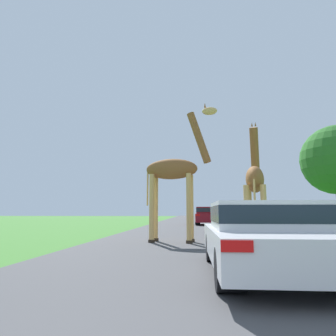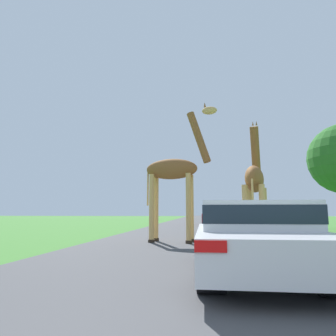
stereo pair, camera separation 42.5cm
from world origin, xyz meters
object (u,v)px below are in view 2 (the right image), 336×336
Objects in this scene: giraffe_near_road at (175,173)px; car_queue_left at (252,219)px; car_queue_right at (213,215)px; giraffe_companion at (255,181)px; car_lead_maroon at (254,235)px.

car_queue_left is (3.51, 5.09, -1.79)m from giraffe_near_road.
car_queue_right is at bearing -179.43° from giraffe_near_road.
giraffe_near_road reaches higher than car_queue_right.
giraffe_near_road is at bearing 177.29° from giraffe_companion.
giraffe_companion reaches higher than car_queue_left.
car_queue_right is (1.84, 15.00, -1.73)m from giraffe_near_road.
car_queue_right reaches higher than car_queue_left.
car_lead_maroon is 1.10× the size of car_queue_right.
giraffe_near_road is at bearing -97.00° from car_queue_right.
car_queue_left reaches higher than car_lead_maroon.
giraffe_near_road is 6.44m from car_queue_left.
giraffe_near_road is at bearing -124.60° from car_queue_left.
giraffe_near_road is at bearing 109.40° from car_lead_maroon.
giraffe_companion is at bearing -97.32° from car_queue_left.
giraffe_companion is at bearing 81.44° from giraffe_near_road.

